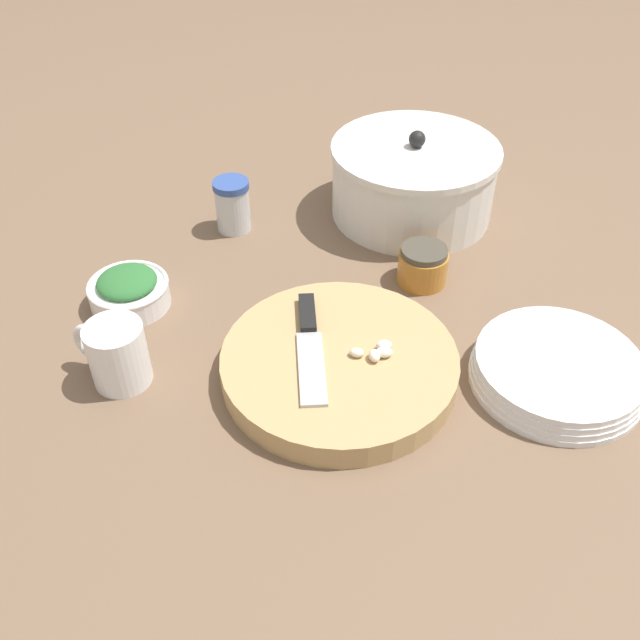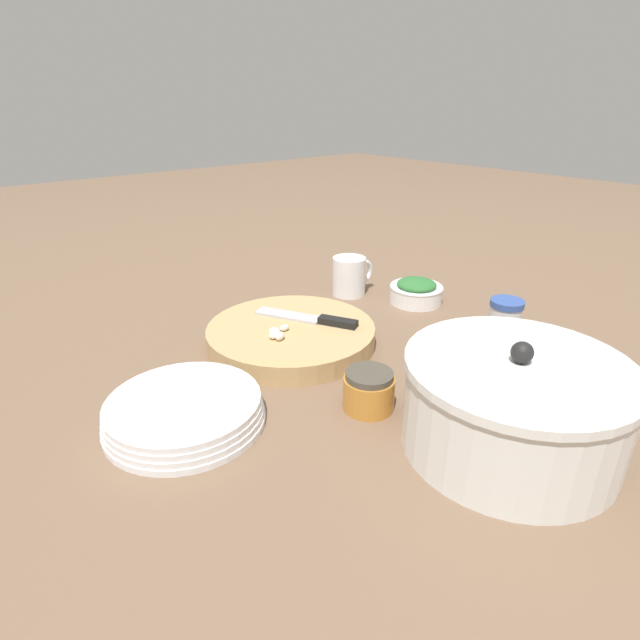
{
  "view_description": "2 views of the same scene",
  "coord_description": "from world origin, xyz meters",
  "px_view_note": "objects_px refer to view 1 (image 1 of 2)",
  "views": [
    {
      "loc": [
        0.28,
        -0.73,
        0.68
      ],
      "look_at": [
        -0.0,
        -0.04,
        0.04
      ],
      "focal_mm": 40.0,
      "sensor_mm": 36.0,
      "label": 1
    },
    {
      "loc": [
        0.56,
        0.58,
        0.43
      ],
      "look_at": [
        0.01,
        -0.06,
        0.05
      ],
      "focal_mm": 28.0,
      "sensor_mm": 36.0,
      "label": 2
    }
  ],
  "objects_px": {
    "cutting_board": "(339,365)",
    "garlic_cloves": "(376,351)",
    "plate_stack": "(557,371)",
    "chef_knife": "(309,340)",
    "coffee_mug": "(116,354)",
    "stock_pot": "(413,180)",
    "honey_jar": "(423,265)",
    "spice_jar": "(233,205)",
    "herb_bowl": "(129,290)"
  },
  "relations": [
    {
      "from": "cutting_board",
      "to": "herb_bowl",
      "type": "relative_size",
      "value": 2.62
    },
    {
      "from": "spice_jar",
      "to": "plate_stack",
      "type": "distance_m",
      "value": 0.59
    },
    {
      "from": "garlic_cloves",
      "to": "herb_bowl",
      "type": "bearing_deg",
      "value": 179.89
    },
    {
      "from": "herb_bowl",
      "to": "chef_knife",
      "type": "bearing_deg",
      "value": -2.44
    },
    {
      "from": "plate_stack",
      "to": "chef_knife",
      "type": "bearing_deg",
      "value": -163.55
    },
    {
      "from": "cutting_board",
      "to": "coffee_mug",
      "type": "height_order",
      "value": "coffee_mug"
    },
    {
      "from": "spice_jar",
      "to": "herb_bowl",
      "type": "bearing_deg",
      "value": -100.73
    },
    {
      "from": "coffee_mug",
      "to": "plate_stack",
      "type": "xyz_separation_m",
      "value": [
        0.54,
        0.22,
        -0.03
      ]
    },
    {
      "from": "coffee_mug",
      "to": "herb_bowl",
      "type": "bearing_deg",
      "value": 119.5
    },
    {
      "from": "honey_jar",
      "to": "chef_knife",
      "type": "bearing_deg",
      "value": -110.42
    },
    {
      "from": "herb_bowl",
      "to": "stock_pot",
      "type": "xyz_separation_m",
      "value": [
        0.31,
        0.41,
        0.04
      ]
    },
    {
      "from": "spice_jar",
      "to": "plate_stack",
      "type": "xyz_separation_m",
      "value": [
        0.57,
        -0.16,
        -0.03
      ]
    },
    {
      "from": "coffee_mug",
      "to": "cutting_board",
      "type": "bearing_deg",
      "value": 23.77
    },
    {
      "from": "garlic_cloves",
      "to": "stock_pot",
      "type": "relative_size",
      "value": 0.2
    },
    {
      "from": "chef_knife",
      "to": "plate_stack",
      "type": "distance_m",
      "value": 0.33
    },
    {
      "from": "cutting_board",
      "to": "coffee_mug",
      "type": "bearing_deg",
      "value": -156.23
    },
    {
      "from": "spice_jar",
      "to": "plate_stack",
      "type": "relative_size",
      "value": 0.4
    },
    {
      "from": "chef_knife",
      "to": "honey_jar",
      "type": "distance_m",
      "value": 0.25
    },
    {
      "from": "cutting_board",
      "to": "herb_bowl",
      "type": "height_order",
      "value": "herb_bowl"
    },
    {
      "from": "garlic_cloves",
      "to": "herb_bowl",
      "type": "relative_size",
      "value": 0.48
    },
    {
      "from": "chef_knife",
      "to": "stock_pot",
      "type": "bearing_deg",
      "value": -118.13
    },
    {
      "from": "cutting_board",
      "to": "coffee_mug",
      "type": "xyz_separation_m",
      "value": [
        -0.27,
        -0.12,
        0.03
      ]
    },
    {
      "from": "garlic_cloves",
      "to": "spice_jar",
      "type": "relative_size",
      "value": 0.63
    },
    {
      "from": "plate_stack",
      "to": "stock_pot",
      "type": "height_order",
      "value": "stock_pot"
    },
    {
      "from": "cutting_board",
      "to": "garlic_cloves",
      "type": "bearing_deg",
      "value": 22.75
    },
    {
      "from": "chef_knife",
      "to": "herb_bowl",
      "type": "height_order",
      "value": "herb_bowl"
    },
    {
      "from": "herb_bowl",
      "to": "stock_pot",
      "type": "bearing_deg",
      "value": 52.71
    },
    {
      "from": "cutting_board",
      "to": "stock_pot",
      "type": "relative_size",
      "value": 1.1
    },
    {
      "from": "plate_stack",
      "to": "honey_jar",
      "type": "relative_size",
      "value": 2.96
    },
    {
      "from": "cutting_board",
      "to": "plate_stack",
      "type": "distance_m",
      "value": 0.29
    },
    {
      "from": "cutting_board",
      "to": "plate_stack",
      "type": "relative_size",
      "value": 1.38
    },
    {
      "from": "plate_stack",
      "to": "cutting_board",
      "type": "bearing_deg",
      "value": -159.68
    },
    {
      "from": "plate_stack",
      "to": "herb_bowl",
      "type": "bearing_deg",
      "value": -172.52
    },
    {
      "from": "garlic_cloves",
      "to": "chef_knife",
      "type": "bearing_deg",
      "value": -172.47
    },
    {
      "from": "garlic_cloves",
      "to": "plate_stack",
      "type": "relative_size",
      "value": 0.25
    },
    {
      "from": "honey_jar",
      "to": "herb_bowl",
      "type": "bearing_deg",
      "value": -149.81
    },
    {
      "from": "chef_knife",
      "to": "garlic_cloves",
      "type": "bearing_deg",
      "value": 161.25
    },
    {
      "from": "garlic_cloves",
      "to": "honey_jar",
      "type": "xyz_separation_m",
      "value": [
        -0.0,
        0.23,
        -0.01
      ]
    },
    {
      "from": "honey_jar",
      "to": "coffee_mug",
      "type": "bearing_deg",
      "value": -130.51
    },
    {
      "from": "spice_jar",
      "to": "stock_pot",
      "type": "height_order",
      "value": "stock_pot"
    },
    {
      "from": "cutting_board",
      "to": "herb_bowl",
      "type": "distance_m",
      "value": 0.35
    },
    {
      "from": "stock_pot",
      "to": "coffee_mug",
      "type": "bearing_deg",
      "value": -113.21
    },
    {
      "from": "spice_jar",
      "to": "plate_stack",
      "type": "bearing_deg",
      "value": -16.04
    },
    {
      "from": "cutting_board",
      "to": "honey_jar",
      "type": "height_order",
      "value": "honey_jar"
    },
    {
      "from": "chef_knife",
      "to": "honey_jar",
      "type": "xyz_separation_m",
      "value": [
        0.09,
        0.24,
        -0.01
      ]
    },
    {
      "from": "honey_jar",
      "to": "plate_stack",
      "type": "bearing_deg",
      "value": -32.37
    },
    {
      "from": "coffee_mug",
      "to": "stock_pot",
      "type": "distance_m",
      "value": 0.6
    },
    {
      "from": "herb_bowl",
      "to": "coffee_mug",
      "type": "bearing_deg",
      "value": -60.5
    },
    {
      "from": "chef_knife",
      "to": "spice_jar",
      "type": "height_order",
      "value": "spice_jar"
    },
    {
      "from": "spice_jar",
      "to": "garlic_cloves",
      "type": "bearing_deg",
      "value": -35.55
    }
  ]
}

